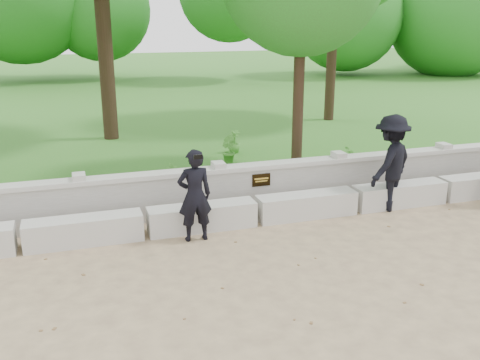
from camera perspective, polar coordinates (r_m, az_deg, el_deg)
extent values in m
plane|color=tan|center=(8.15, 6.24, -9.23)|extent=(80.00, 80.00, 0.00)
cube|color=#2E7423|center=(21.15, -9.40, 7.39)|extent=(40.00, 22.00, 0.25)
cube|color=beige|center=(9.18, -16.29, -5.19)|extent=(1.90, 0.45, 0.45)
cube|color=beige|center=(9.41, -4.04, -3.97)|extent=(1.90, 0.45, 0.45)
cube|color=beige|center=(10.04, 7.11, -2.69)|extent=(1.90, 0.45, 0.45)
cube|color=beige|center=(11.00, 16.62, -1.51)|extent=(1.90, 0.45, 0.45)
cube|color=#B8B6AE|center=(10.24, 0.42, -1.06)|extent=(12.50, 0.25, 0.82)
cube|color=beige|center=(10.11, 0.43, 1.37)|extent=(12.50, 0.35, 0.08)
cube|color=black|center=(10.15, 2.28, 0.00)|extent=(0.36, 0.02, 0.24)
imported|color=black|center=(8.79, -4.86, -1.65)|extent=(0.57, 0.38, 1.56)
cube|color=black|center=(8.29, -4.49, 2.47)|extent=(0.14, 0.02, 0.07)
imported|color=black|center=(10.54, 15.77, 1.76)|extent=(1.38, 1.21, 1.85)
cylinder|color=#382619|center=(15.43, -14.34, 15.48)|extent=(0.41, 0.41, 6.11)
cylinder|color=#382619|center=(11.87, 6.26, 9.32)|extent=(0.24, 0.24, 3.53)
cylinder|color=#382619|center=(18.17, 9.80, 13.91)|extent=(0.33, 0.33, 4.85)
imported|color=#458A2F|center=(10.76, -7.23, 0.35)|extent=(0.34, 0.30, 0.55)
imported|color=#458A2F|center=(12.54, -1.29, 3.15)|extent=(0.36, 0.41, 0.66)
imported|color=#458A2F|center=(12.21, 12.09, 2.15)|extent=(0.65, 0.67, 0.56)
imported|color=#458A2F|center=(13.65, -0.63, 4.12)|extent=(0.43, 0.43, 0.58)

